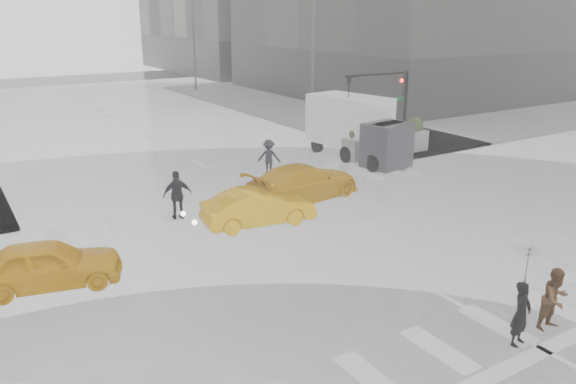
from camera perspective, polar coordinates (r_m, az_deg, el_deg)
ground at (r=18.80m, az=5.94°, el=-5.24°), size 120.00×120.00×0.00m
sidewalk_ne at (r=43.98m, az=12.09°, el=7.89°), size 35.00×35.00×0.15m
road_markings at (r=18.80m, az=5.94°, el=-5.22°), size 18.00×48.00×0.01m
traffic_signal_pole at (r=29.55m, az=10.47°, el=9.49°), size 4.45×0.42×4.50m
street_lamp_near at (r=38.34m, az=2.39°, el=14.20°), size 2.15×0.22×9.00m
street_lamp_far at (r=55.96m, az=-9.70°, el=15.09°), size 2.15×0.22×9.00m
planter_west at (r=28.80m, az=7.00°, el=4.92°), size 1.10×1.10×1.80m
planter_mid at (r=30.08m, az=9.98°, el=5.33°), size 1.10×1.10×1.80m
planter_east at (r=31.43m, az=12.71°, el=5.70°), size 1.10×1.10×1.80m
pedestrian_black at (r=13.71m, az=23.04°, el=-8.20°), size 1.13×1.14×2.43m
pedestrian_brown at (r=15.06m, az=25.51°, el=-9.78°), size 0.82×0.66×1.58m
pedestrian_far_a at (r=21.03m, az=-11.16°, el=-0.30°), size 1.16×0.81×1.83m
pedestrian_far_b at (r=26.52m, az=-1.95°, el=3.59°), size 1.22×1.10×1.66m
taxi_front at (r=17.00m, az=-23.31°, el=-6.77°), size 4.25×2.48×1.36m
taxi_mid at (r=20.13m, az=-3.04°, el=-1.56°), size 4.19×1.94×1.33m
taxi_rear at (r=22.76m, az=1.57°, el=0.98°), size 4.85×2.87×1.49m
box_truck at (r=29.33m, az=7.21°, el=6.58°), size 2.25×6.00×3.19m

